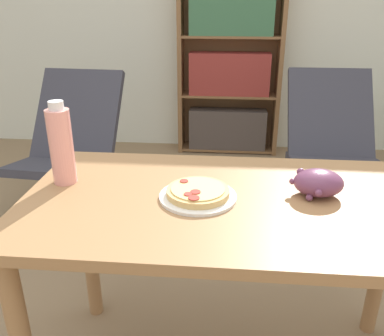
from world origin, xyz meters
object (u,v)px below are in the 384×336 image
(grape_bunch, at_px, (318,183))
(pizza_on_plate, at_px, (198,194))
(drink_bottle, at_px, (61,145))
(lounge_chair_near, at_px, (72,169))
(lounge_chair_far, at_px, (330,167))
(bookshelf, at_px, (229,71))

(grape_bunch, bearing_deg, pizza_on_plate, -171.02)
(pizza_on_plate, height_order, drink_bottle, drink_bottle)
(drink_bottle, distance_m, lounge_chair_near, 1.40)
(lounge_chair_far, bearing_deg, bookshelf, 123.45)
(drink_bottle, relative_size, lounge_chair_near, 0.31)
(grape_bunch, height_order, lounge_chair_near, lounge_chair_near)
(pizza_on_plate, xyz_separation_m, bookshelf, (0.09, 2.48, -0.05))
(pizza_on_plate, xyz_separation_m, grape_bunch, (0.37, 0.06, 0.03))
(drink_bottle, height_order, lounge_chair_near, drink_bottle)
(lounge_chair_far, bearing_deg, pizza_on_plate, -118.14)
(pizza_on_plate, distance_m, lounge_chair_far, 1.71)
(grape_bunch, relative_size, lounge_chair_far, 0.19)
(pizza_on_plate, bearing_deg, lounge_chair_near, 126.29)
(lounge_chair_near, height_order, lounge_chair_far, same)
(pizza_on_plate, distance_m, lounge_chair_near, 1.63)
(drink_bottle, bearing_deg, lounge_chair_near, 111.85)
(pizza_on_plate, height_order, lounge_chair_near, lounge_chair_near)
(pizza_on_plate, xyz_separation_m, lounge_chair_near, (-0.92, 1.25, -0.49))
(grape_bunch, xyz_separation_m, lounge_chair_far, (0.40, 1.39, -0.52))
(lounge_chair_near, bearing_deg, drink_bottle, -63.76)
(drink_bottle, distance_m, lounge_chair_far, 1.93)
(pizza_on_plate, bearing_deg, lounge_chair_far, 61.86)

